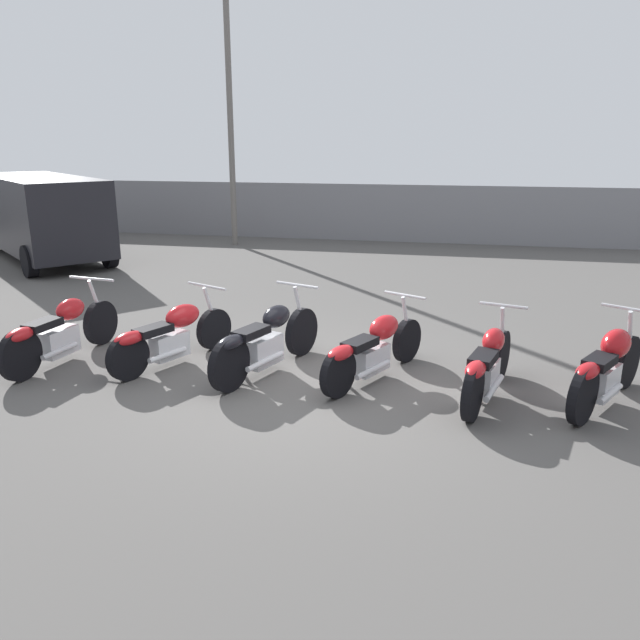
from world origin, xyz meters
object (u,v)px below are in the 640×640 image
motorcycle_slot_4 (488,366)px  motorcycle_slot_5 (607,368)px  light_pole_left (229,75)px  motorcycle_slot_2 (266,341)px  motorcycle_slot_3 (373,348)px  motorcycle_slot_0 (60,332)px  parked_van (41,213)px  motorcycle_slot_1 (171,335)px

motorcycle_slot_4 → motorcycle_slot_5: bearing=20.6°
light_pole_left → motorcycle_slot_5: light_pole_left is taller
motorcycle_slot_2 → motorcycle_slot_3: (1.36, 0.07, -0.03)m
motorcycle_slot_4 → light_pole_left: bearing=139.3°
motorcycle_slot_2 → motorcycle_slot_4: 2.72m
motorcycle_slot_4 → motorcycle_slot_3: bearing=-179.2°
motorcycle_slot_2 → motorcycle_slot_0: bearing=-156.3°
motorcycle_slot_0 → parked_van: size_ratio=0.41×
motorcycle_slot_1 → motorcycle_slot_4: bearing=19.7°
motorcycle_slot_1 → parked_van: (-6.35, 6.35, 0.72)m
parked_van → motorcycle_slot_4: bearing=-82.9°
motorcycle_slot_1 → motorcycle_slot_3: motorcycle_slot_1 is taller
light_pole_left → parked_van: light_pole_left is taller
motorcycle_slot_2 → light_pole_left: bearing=131.7°
motorcycle_slot_0 → motorcycle_slot_5: 6.77m
motorcycle_slot_0 → motorcycle_slot_4: 5.49m
light_pole_left → motorcycle_slot_0: light_pole_left is taller
light_pole_left → motorcycle_slot_4: 12.40m
motorcycle_slot_4 → parked_van: parked_van is taller
motorcycle_slot_3 → motorcycle_slot_5: (2.63, -0.24, 0.04)m
light_pole_left → motorcycle_slot_1: bearing=-75.2°
motorcycle_slot_2 → motorcycle_slot_4: size_ratio=1.09×
motorcycle_slot_4 → parked_van: size_ratio=0.37×
parked_van → motorcycle_slot_2: bearing=-90.0°
light_pole_left → motorcycle_slot_0: size_ratio=3.54×
light_pole_left → motorcycle_slot_1: light_pole_left is taller
motorcycle_slot_2 → parked_van: 9.99m
motorcycle_slot_5 → parked_van: parked_van is taller
motorcycle_slot_0 → motorcycle_slot_1: (1.48, 0.22, -0.01)m
motorcycle_slot_0 → motorcycle_slot_2: motorcycle_slot_2 is taller
motorcycle_slot_1 → parked_van: 9.01m
parked_van → motorcycle_slot_3: bearing=-85.2°
motorcycle_slot_2 → motorcycle_slot_5: (3.99, -0.17, 0.01)m
motorcycle_slot_3 → light_pole_left: bearing=144.8°
motorcycle_slot_0 → motorcycle_slot_2: size_ratio=1.03×
light_pole_left → motorcycle_slot_3: bearing=-61.2°
motorcycle_slot_4 → motorcycle_slot_2: bearing=-170.5°
motorcycle_slot_0 → motorcycle_slot_4: size_ratio=1.12×
motorcycle_slot_2 → motorcycle_slot_4: motorcycle_slot_2 is taller
motorcycle_slot_0 → motorcycle_slot_1: 1.49m
motorcycle_slot_3 → motorcycle_slot_5: size_ratio=1.09×
motorcycle_slot_3 → motorcycle_slot_4: 1.39m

